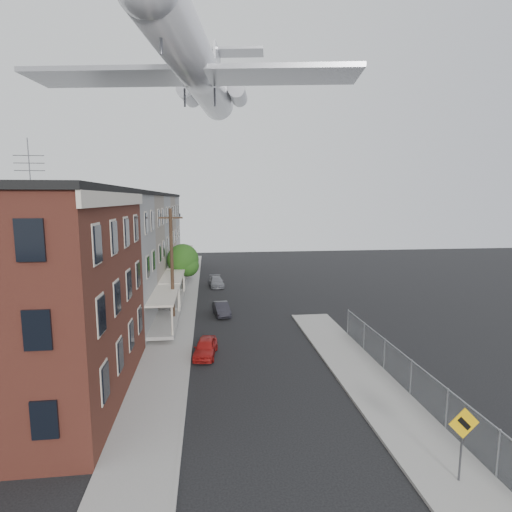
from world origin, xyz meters
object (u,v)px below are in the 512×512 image
at_px(street_tree, 184,261).
at_px(car_mid, 222,309).
at_px(car_far, 216,282).
at_px(warning_sign, 463,433).
at_px(car_near, 206,347).
at_px(utility_pole, 172,265).
at_px(airplane, 198,70).

height_order(street_tree, car_mid, street_tree).
bearing_deg(car_far, car_mid, -93.16).
bearing_deg(street_tree, warning_sign, -69.42).
bearing_deg(car_near, utility_pole, 118.47).
xyz_separation_m(warning_sign, airplane, (-8.98, 23.05, 18.21)).
bearing_deg(street_tree, car_near, -82.51).
distance_m(utility_pole, airplane, 16.09).
distance_m(utility_pole, car_mid, 6.01).
bearing_deg(car_far, utility_pole, -109.32).
bearing_deg(car_near, warning_sign, -47.28).
relative_size(car_near, airplane, 0.11).
bearing_deg(warning_sign, car_mid, 109.28).
bearing_deg(airplane, car_mid, -50.18).
distance_m(street_tree, airplane, 17.76).
bearing_deg(utility_pole, car_near, -69.25).
bearing_deg(car_near, street_tree, 105.21).
bearing_deg(utility_pole, car_mid, 29.21).
bearing_deg(car_near, car_far, 94.53).
relative_size(utility_pole, car_near, 2.79).
xyz_separation_m(car_mid, car_far, (-0.19, 11.18, 0.00)).
bearing_deg(car_far, airplane, -102.67).
xyz_separation_m(warning_sign, utility_pole, (-11.20, 19.03, 2.79)).
bearing_deg(warning_sign, airplane, 111.29).
height_order(utility_pole, car_far, utility_pole).
relative_size(utility_pole, car_mid, 2.76).
height_order(warning_sign, street_tree, street_tree).
xyz_separation_m(utility_pole, car_far, (3.61, 13.31, -4.14)).
xyz_separation_m(car_mid, airplane, (-1.58, 1.90, 19.55)).
xyz_separation_m(warning_sign, car_near, (-8.70, 12.43, -1.33)).
relative_size(car_near, car_mid, 0.99).
height_order(warning_sign, car_near, warning_sign).
bearing_deg(car_mid, car_far, 83.33).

